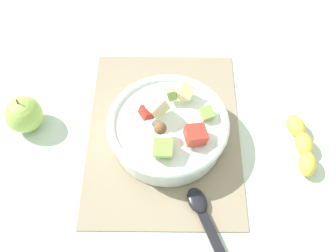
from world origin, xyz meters
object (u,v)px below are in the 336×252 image
Objects in this scene: salad_bowl at (168,128)px; whole_apple at (24,114)px; serving_spoon at (206,222)px; banana_whole at (302,144)px.

salad_bowl is 0.31m from whole_apple.
banana_whole is at bearing -51.12° from serving_spoon.
whole_apple is at bearing 84.56° from banana_whole.
salad_bowl is 1.19× the size of serving_spoon.
salad_bowl is 2.73× the size of whole_apple.
salad_bowl reaches higher than whole_apple.
serving_spoon is at bearing -120.30° from whole_apple.
banana_whole is (-0.02, -0.28, -0.03)m from salad_bowl.
salad_bowl reaches higher than serving_spoon.
salad_bowl is 0.28m from banana_whole.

